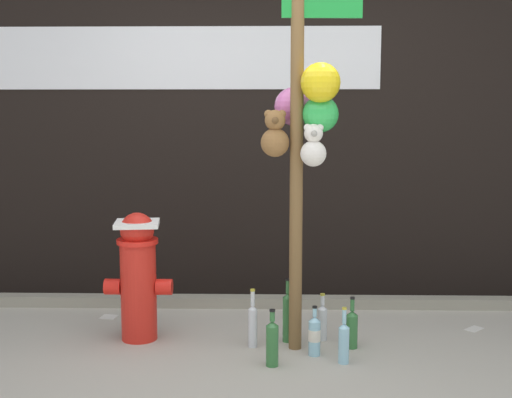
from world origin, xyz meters
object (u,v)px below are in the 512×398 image
Objects in this scene: bottle_1 at (253,324)px; bottle_6 at (288,316)px; bottle_2 at (352,328)px; bottle_3 at (314,335)px; memorial_post at (303,90)px; bottle_0 at (344,342)px; bottle_5 at (322,321)px; fire_hydrant at (138,274)px; bottle_4 at (273,342)px.

bottle_6 is (0.22, 0.10, 0.02)m from bottle_1.
bottle_6 reaches higher than bottle_1.
bottle_1 is at bearing 179.60° from bottle_2.
memorial_post is at bearing 122.26° from bottle_3.
bottle_0 is 0.26m from bottle_2.
bottle_5 is at bearing 17.39° from bottle_1.
bottle_3 is at bearing -13.38° from fire_hydrant.
fire_hydrant is 1.36m from bottle_0.
bottle_1 is (-0.54, 0.26, 0.02)m from bottle_0.
bottle_4 is 1.10× the size of bottle_5.
bottle_1 is 0.62m from bottle_2.
bottle_6 is (-0.22, -0.04, 0.04)m from bottle_5.
bottle_2 is (0.32, 0.01, -1.46)m from memorial_post.
bottle_3 is (-0.16, 0.12, -0.00)m from bottle_0.
bottle_3 is 0.28m from bottle_5.
bottle_4 is at bearing -172.85° from bottle_0.
bottle_1 is 1.21× the size of bottle_3.
fire_hydrant is at bearing 174.33° from bottle_2.
fire_hydrant reaches higher than bottle_1.
bottle_2 is at bearing -0.40° from bottle_1.
bottle_1 reaches higher than bottle_3.
fire_hydrant is 2.46× the size of bottle_4.
bottle_3 is at bearing -57.74° from memorial_post.
bottle_3 is at bearing -151.59° from bottle_2.
bottle_4 is at bearing -148.18° from bottle_2.
bottle_6 is at bearing -170.67° from bottle_5.
memorial_post is at bearing 60.13° from bottle_4.
fire_hydrant is 2.23× the size of bottle_1.
bottle_5 is (-0.10, 0.40, -0.01)m from bottle_0.
bottle_5 is at bearing 0.43° from fire_hydrant.
bottle_3 is 0.91× the size of bottle_4.
bottle_1 is 0.33m from bottle_4.
bottle_5 is (0.15, 0.15, -1.46)m from memorial_post.
bottle_6 is (0.10, 0.41, 0.03)m from bottle_4.
memorial_post is 7.99× the size of bottle_2.
bottle_6 is at bearing 24.88° from bottle_1.
memorial_post is 1.49m from bottle_2.
bottle_1 is at bearing 178.16° from memorial_post.
bottle_6 is at bearing 164.93° from bottle_2.
bottle_1 is 1.21× the size of bottle_5.
bottle_2 is (0.62, -0.00, -0.02)m from bottle_1.
bottle_1 reaches higher than bottle_0.
bottle_2 is at bearing 28.41° from bottle_3.
bottle_6 is (-0.32, 0.36, 0.04)m from bottle_0.
bottle_6 is (0.96, -0.03, -0.26)m from fire_hydrant.
bottle_2 is 0.22m from bottle_5.
bottle_1 is at bearing -10.02° from fire_hydrant.
bottle_1 is 0.90× the size of bottle_6.
bottle_5 is (1.18, 0.01, -0.31)m from fire_hydrant.
memorial_post is at bearing 134.28° from bottle_0.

